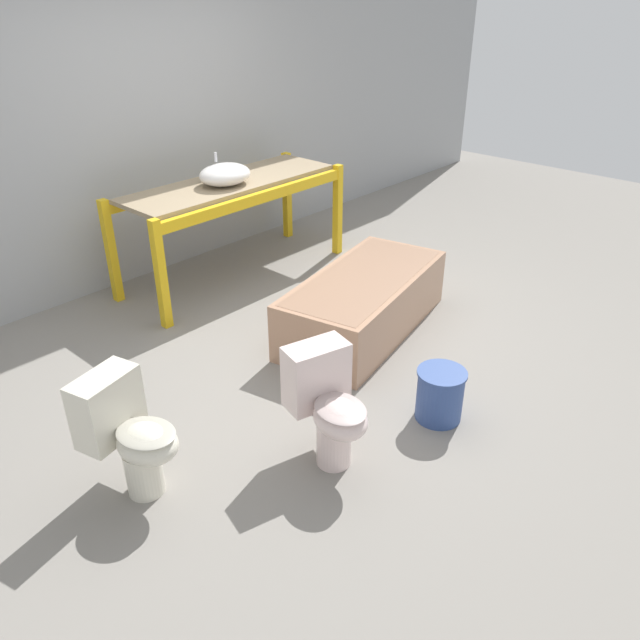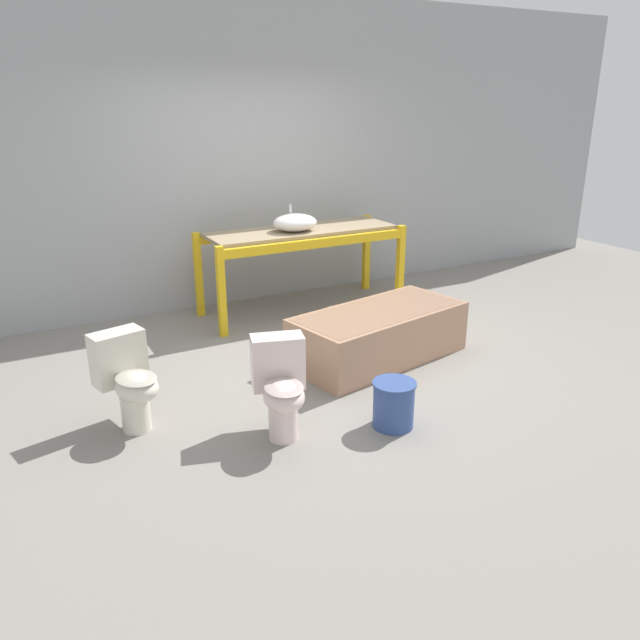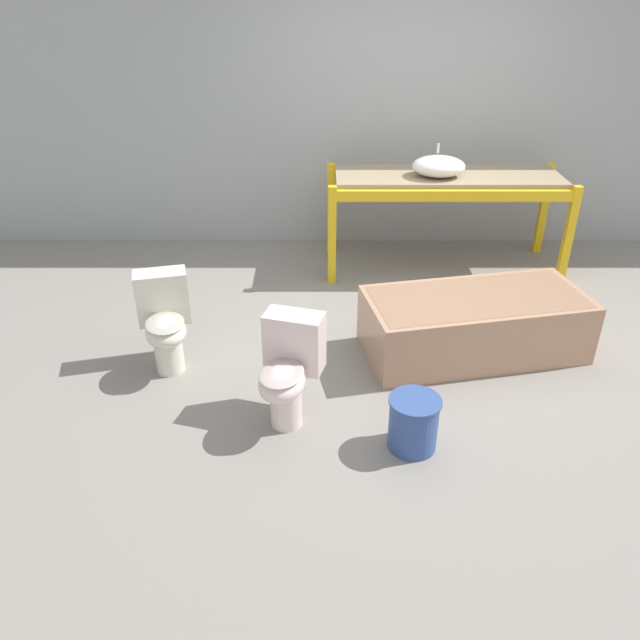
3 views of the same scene
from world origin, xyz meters
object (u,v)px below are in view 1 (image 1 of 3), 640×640
object	(u,v)px
bucket_white	(440,394)
bathtub_main	(364,299)
sink_basin	(225,174)
toilet_far	(328,403)
toilet_near	(129,432)

from	to	relation	value
bucket_white	bathtub_main	bearing A→B (deg)	61.53
bathtub_main	bucket_white	world-z (taller)	bathtub_main
sink_basin	toilet_far	bearing A→B (deg)	-118.54
toilet_near	bucket_white	world-z (taller)	toilet_near
toilet_near	toilet_far	bearing A→B (deg)	-48.05
bathtub_main	toilet_near	distance (m)	2.18
bathtub_main	toilet_far	bearing A→B (deg)	-160.47
bathtub_main	toilet_far	world-z (taller)	toilet_far
bathtub_main	toilet_near	size ratio (longest dim) A/B	2.48
bathtub_main	bucket_white	bearing A→B (deg)	-129.97
sink_basin	toilet_near	size ratio (longest dim) A/B	0.68
sink_basin	toilet_far	distance (m)	2.62
toilet_far	bucket_white	world-z (taller)	toilet_far
toilet_near	sink_basin	bearing A→B (deg)	24.44
toilet_near	toilet_far	size ratio (longest dim) A/B	1.00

